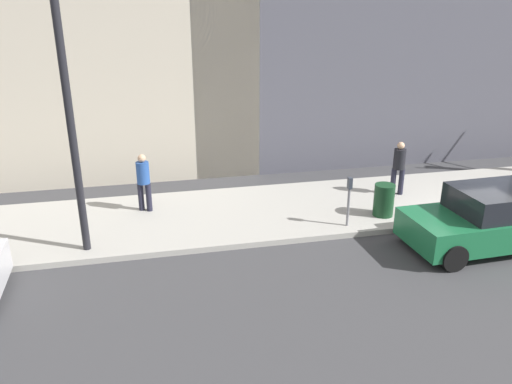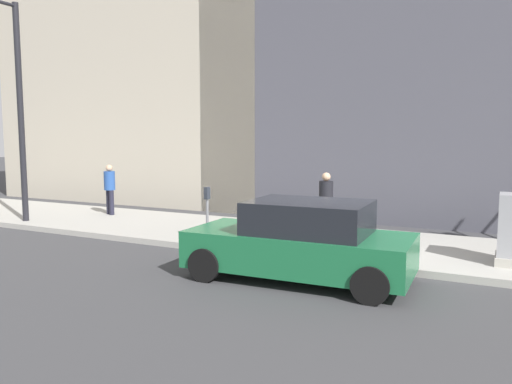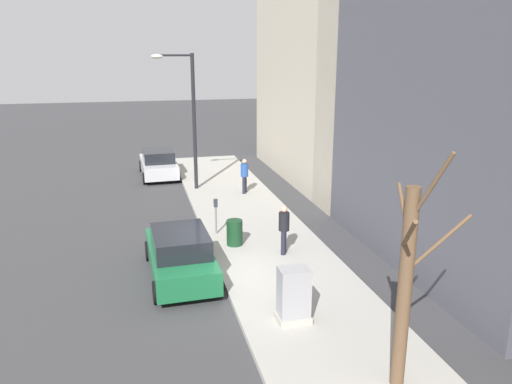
% 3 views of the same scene
% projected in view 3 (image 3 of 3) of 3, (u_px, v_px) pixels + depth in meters
% --- Properties ---
extents(ground_plane, '(120.00, 120.00, 0.00)m').
position_uv_depth(ground_plane, '(222.00, 282.00, 15.04)').
color(ground_plane, '#38383A').
extents(sidewalk, '(4.00, 36.00, 0.15)m').
position_uv_depth(sidewalk, '(285.00, 273.00, 15.48)').
color(sidewalk, '#9E9B93').
rests_on(sidewalk, ground).
extents(parked_car_green, '(2.05, 4.26, 1.52)m').
position_uv_depth(parked_car_green, '(180.00, 255.00, 15.18)').
color(parked_car_green, '#196038').
rests_on(parked_car_green, ground).
extents(parked_car_silver, '(2.06, 4.26, 1.52)m').
position_uv_depth(parked_car_silver, '(158.00, 164.00, 27.61)').
color(parked_car_silver, '#B7B7BC').
rests_on(parked_car_silver, ground).
extents(parking_meter, '(0.14, 0.10, 1.35)m').
position_uv_depth(parking_meter, '(216.00, 213.00, 18.39)').
color(parking_meter, slate).
rests_on(parking_meter, sidewalk).
extents(utility_box, '(0.83, 0.61, 1.43)m').
position_uv_depth(utility_box, '(294.00, 296.00, 12.37)').
color(utility_box, '#A8A399').
rests_on(utility_box, sidewalk).
extents(streetlamp, '(1.97, 0.32, 6.50)m').
position_uv_depth(streetlamp, '(188.00, 110.00, 23.74)').
color(streetlamp, black).
rests_on(streetlamp, sidewalk).
extents(bare_tree, '(2.26, 2.16, 4.96)m').
position_uv_depth(bare_tree, '(406.00, 282.00, 9.59)').
color(bare_tree, brown).
rests_on(bare_tree, sidewalk).
extents(trash_bin, '(0.56, 0.56, 0.90)m').
position_uv_depth(trash_bin, '(235.00, 233.00, 17.43)').
color(trash_bin, '#14381E').
rests_on(trash_bin, sidewalk).
extents(pedestrian_midblock, '(0.36, 0.38, 1.66)m').
position_uv_depth(pedestrian_midblock, '(284.00, 227.00, 16.55)').
color(pedestrian_midblock, '#1E1E2D').
rests_on(pedestrian_midblock, sidewalk).
extents(pedestrian_far_corner, '(0.36, 0.38, 1.66)m').
position_uv_depth(pedestrian_far_corner, '(244.00, 174.00, 23.76)').
color(pedestrian_far_corner, '#1E1E2D').
rests_on(pedestrian_far_corner, sidewalk).
extents(office_tower_right, '(12.90, 12.90, 15.49)m').
position_uv_depth(office_tower_right, '(404.00, 31.00, 26.40)').
color(office_tower_right, '#BCB29E').
rests_on(office_tower_right, ground).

